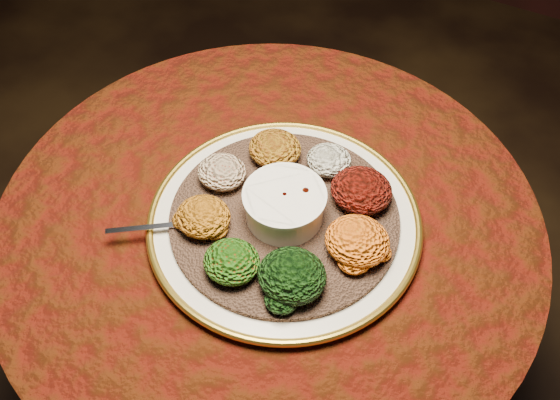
% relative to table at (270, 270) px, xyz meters
% --- Properties ---
extents(table, '(0.96, 0.96, 0.73)m').
position_rel_table_xyz_m(table, '(0.00, 0.00, 0.00)').
color(table, black).
rests_on(table, ground).
extents(platter, '(0.53, 0.53, 0.02)m').
position_rel_table_xyz_m(platter, '(0.04, -0.01, 0.19)').
color(platter, beige).
rests_on(platter, table).
extents(injera, '(0.49, 0.49, 0.01)m').
position_rel_table_xyz_m(injera, '(0.04, -0.01, 0.20)').
color(injera, brown).
rests_on(injera, platter).
extents(stew_bowl, '(0.14, 0.14, 0.06)m').
position_rel_table_xyz_m(stew_bowl, '(0.04, -0.01, 0.24)').
color(stew_bowl, silver).
rests_on(stew_bowl, injera).
extents(spoon, '(0.13, 0.10, 0.01)m').
position_rel_table_xyz_m(spoon, '(-0.11, -0.11, 0.21)').
color(spoon, silver).
rests_on(spoon, injera).
extents(portion_ayib, '(0.08, 0.08, 0.04)m').
position_rel_table_xyz_m(portion_ayib, '(0.06, 0.13, 0.23)').
color(portion_ayib, beige).
rests_on(portion_ayib, injera).
extents(portion_kitfo, '(0.11, 0.10, 0.05)m').
position_rel_table_xyz_m(portion_kitfo, '(0.13, 0.08, 0.23)').
color(portion_kitfo, black).
rests_on(portion_kitfo, injera).
extents(portion_tikil, '(0.10, 0.10, 0.05)m').
position_rel_table_xyz_m(portion_tikil, '(0.17, -0.02, 0.23)').
color(portion_tikil, '#B5710F').
rests_on(portion_tikil, injera).
extents(portion_gomen, '(0.11, 0.10, 0.05)m').
position_rel_table_xyz_m(portion_gomen, '(0.11, -0.12, 0.23)').
color(portion_gomen, black).
rests_on(portion_gomen, injera).
extents(portion_mixveg, '(0.09, 0.09, 0.04)m').
position_rel_table_xyz_m(portion_mixveg, '(0.01, -0.14, 0.23)').
color(portion_mixveg, maroon).
rests_on(portion_mixveg, injera).
extents(portion_kik, '(0.09, 0.09, 0.04)m').
position_rel_table_xyz_m(portion_kik, '(-0.07, -0.09, 0.23)').
color(portion_kik, '#BF6710').
rests_on(portion_kik, injera).
extents(portion_timatim, '(0.09, 0.08, 0.04)m').
position_rel_table_xyz_m(portion_timatim, '(-0.10, 0.01, 0.23)').
color(portion_timatim, maroon).
rests_on(portion_timatim, injera).
extents(portion_shiro, '(0.10, 0.09, 0.05)m').
position_rel_table_xyz_m(portion_shiro, '(-0.04, 0.10, 0.23)').
color(portion_shiro, '#966312').
rests_on(portion_shiro, injera).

